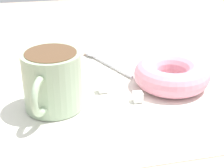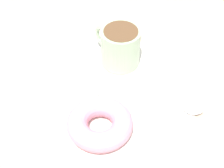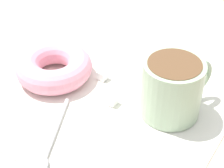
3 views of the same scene
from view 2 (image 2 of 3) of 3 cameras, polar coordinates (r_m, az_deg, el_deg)
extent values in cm
cube|color=tan|center=(75.67, 0.66, -3.02)|extent=(120.00, 120.00, 2.00)
cube|color=white|center=(76.38, 0.00, -1.12)|extent=(35.95, 35.95, 0.30)
cylinder|color=#9EB793|center=(79.80, 1.31, 5.66)|extent=(8.42, 8.42, 8.35)
cylinder|color=brown|center=(77.29, 1.36, 7.91)|extent=(7.22, 7.22, 0.60)
torus|color=#9EB793|center=(82.27, -1.11, 7.11)|extent=(2.87, 5.52, 5.58)
torus|color=pink|center=(68.47, -2.19, -5.95)|extent=(12.15, 12.15, 3.88)
ellipsoid|color=silver|center=(74.02, 12.41, -3.89)|extent=(3.75, 4.29, 0.90)
cylinder|color=silver|center=(72.62, 7.01, -4.36)|extent=(5.73, 10.76, 0.56)
cube|color=white|center=(74.23, -2.69, -2.01)|extent=(1.42, 1.42, 1.42)
cube|color=white|center=(76.01, 1.55, -0.44)|extent=(1.51, 1.51, 1.51)
camera|label=1|loc=(0.94, -29.62, 23.38)|focal=60.00mm
camera|label=3|loc=(0.78, 36.63, 23.74)|focal=60.00mm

